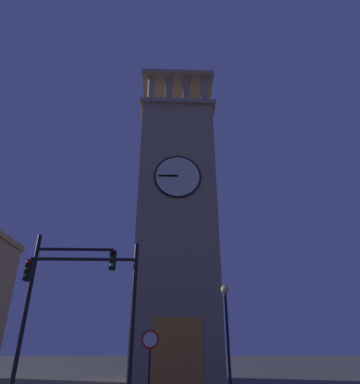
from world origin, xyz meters
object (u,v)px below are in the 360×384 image
Objects in this scene: clocktower at (176,230)px; traffic_signal_mid at (54,293)px; street_lamp at (227,317)px; traffic_signal_near at (97,298)px; no_horn_sign at (150,345)px.

clocktower is 16.78m from traffic_signal_mid.
traffic_signal_mid is at bearing 71.03° from clocktower.
clocktower is 12.65m from street_lamp.
street_lamp is at bearing -135.25° from traffic_signal_near.
street_lamp is at bearing -147.53° from traffic_signal_mid.
traffic_signal_mid is at bearing 39.08° from no_horn_sign.
traffic_signal_near is at bearing 78.28° from clocktower.
clocktower is 14.68m from no_horn_sign.
clocktower reaches higher than traffic_signal_mid.
clocktower is at bearing -108.97° from traffic_signal_mid.
clocktower is 9.60× the size of no_horn_sign.
no_horn_sign is at bearing 25.16° from street_lamp.
traffic_signal_mid reaches higher than traffic_signal_near.
street_lamp is 4.32m from no_horn_sign.
clocktower reaches higher than traffic_signal_near.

